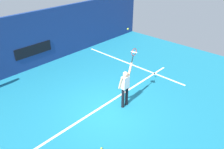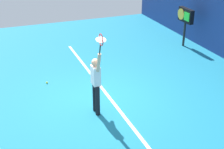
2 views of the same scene
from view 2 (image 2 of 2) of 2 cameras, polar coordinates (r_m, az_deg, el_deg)
ground_plane at (r=10.27m, az=-2.22°, el=-4.39°), size 18.00×18.00×0.00m
court_baseline at (r=10.37m, az=-0.47°, el=-4.04°), size 10.00×0.10×0.01m
tennis_player at (r=9.14m, az=-2.81°, el=-1.20°), size 0.65×0.31×1.98m
tennis_racket at (r=8.20m, az=-1.96°, el=5.88°), size 0.39×0.27×0.63m
scoreboard_clock at (r=14.69m, az=12.71°, el=9.76°), size 0.96×0.20×1.69m
spare_ball at (r=11.46m, az=-11.28°, el=-1.39°), size 0.07×0.07×0.07m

